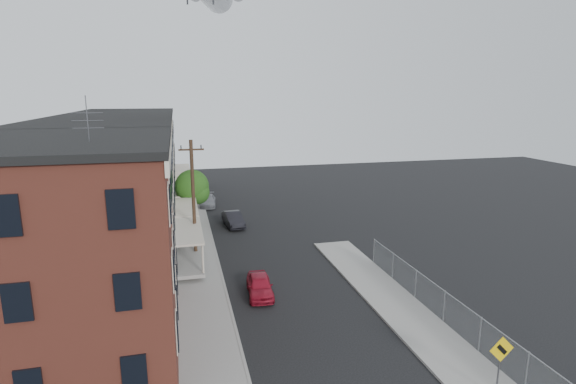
# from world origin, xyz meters

# --- Properties ---
(sidewalk_left) EXTENTS (3.00, 62.00, 0.12)m
(sidewalk_left) POSITION_xyz_m (-5.50, 24.00, 0.06)
(sidewalk_left) COLOR gray
(sidewalk_left) RESTS_ON ground
(sidewalk_right) EXTENTS (3.00, 26.00, 0.12)m
(sidewalk_right) POSITION_xyz_m (5.50, 6.00, 0.06)
(sidewalk_right) COLOR gray
(sidewalk_right) RESTS_ON ground
(curb_left) EXTENTS (0.15, 62.00, 0.14)m
(curb_left) POSITION_xyz_m (-4.05, 24.00, 0.07)
(curb_left) COLOR gray
(curb_left) RESTS_ON ground
(curb_right) EXTENTS (0.15, 26.00, 0.14)m
(curb_right) POSITION_xyz_m (4.05, 6.00, 0.07)
(curb_right) COLOR gray
(curb_right) RESTS_ON ground
(corner_building) EXTENTS (10.31, 12.30, 12.15)m
(corner_building) POSITION_xyz_m (-12.00, 7.00, 5.16)
(corner_building) COLOR #3A1912
(corner_building) RESTS_ON ground
(row_house_a) EXTENTS (11.98, 7.00, 10.30)m
(row_house_a) POSITION_xyz_m (-11.96, 16.50, 5.13)
(row_house_a) COLOR slate
(row_house_a) RESTS_ON ground
(row_house_b) EXTENTS (11.98, 7.00, 10.30)m
(row_house_b) POSITION_xyz_m (-11.96, 23.50, 5.13)
(row_house_b) COLOR #746C5B
(row_house_b) RESTS_ON ground
(row_house_c) EXTENTS (11.98, 7.00, 10.30)m
(row_house_c) POSITION_xyz_m (-11.96, 30.50, 5.13)
(row_house_c) COLOR slate
(row_house_c) RESTS_ON ground
(row_house_d) EXTENTS (11.98, 7.00, 10.30)m
(row_house_d) POSITION_xyz_m (-11.96, 37.50, 5.13)
(row_house_d) COLOR #746C5B
(row_house_d) RESTS_ON ground
(row_house_e) EXTENTS (11.98, 7.00, 10.30)m
(row_house_e) POSITION_xyz_m (-11.96, 44.50, 5.13)
(row_house_e) COLOR slate
(row_house_e) RESTS_ON ground
(chainlink_fence) EXTENTS (0.06, 18.06, 1.90)m
(chainlink_fence) POSITION_xyz_m (7.00, 5.00, 1.00)
(chainlink_fence) COLOR gray
(chainlink_fence) RESTS_ON ground
(warning_sign) EXTENTS (1.10, 0.11, 2.80)m
(warning_sign) POSITION_xyz_m (5.60, -1.03, 1.88)
(warning_sign) COLOR #515156
(warning_sign) RESTS_ON ground
(utility_pole) EXTENTS (1.80, 0.26, 9.00)m
(utility_pole) POSITION_xyz_m (-5.60, 18.00, 4.67)
(utility_pole) COLOR black
(utility_pole) RESTS_ON ground
(street_tree) EXTENTS (3.22, 3.20, 5.20)m
(street_tree) POSITION_xyz_m (-5.27, 27.92, 3.45)
(street_tree) COLOR black
(street_tree) RESTS_ON ground
(car_near) EXTENTS (1.78, 3.83, 1.27)m
(car_near) POSITION_xyz_m (-2.05, 10.83, 0.63)
(car_near) COLOR maroon
(car_near) RESTS_ON ground
(car_mid) EXTENTS (1.87, 4.25, 1.36)m
(car_mid) POSITION_xyz_m (-1.80, 25.99, 0.68)
(car_mid) COLOR black
(car_mid) RESTS_ON ground
(car_far) EXTENTS (2.07, 4.36, 1.23)m
(car_far) POSITION_xyz_m (-3.60, 34.43, 0.61)
(car_far) COLOR gray
(car_far) RESTS_ON ground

